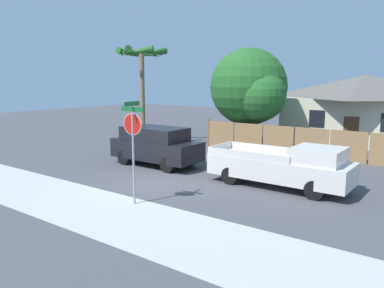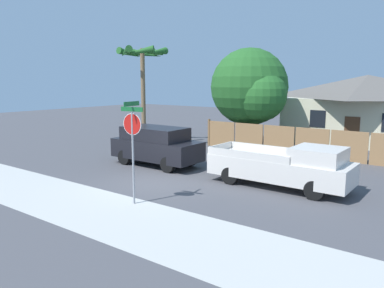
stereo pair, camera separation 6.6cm
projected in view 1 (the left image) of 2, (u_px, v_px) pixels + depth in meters
ground_plane at (154, 182)px, 15.52m from camera, size 80.00×80.00×0.00m
sidewalk_strip at (83, 205)px, 12.65m from camera, size 36.00×3.20×0.01m
wooden_fence at (329, 145)px, 19.87m from camera, size 15.55×0.12×1.73m
house at (365, 107)px, 25.68m from camera, size 10.24×7.51×4.58m
oak_tree at (251, 89)px, 23.75m from camera, size 5.19×4.94×6.26m
palm_tree at (142, 61)px, 23.57m from camera, size 3.06×3.28×6.27m
red_suv at (156, 145)px, 18.51m from camera, size 4.63×1.95×1.91m
orange_pickup at (284, 166)px, 14.65m from camera, size 5.58×1.98×1.73m
stop_sign at (133, 135)px, 12.42m from camera, size 0.88×0.79×3.49m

